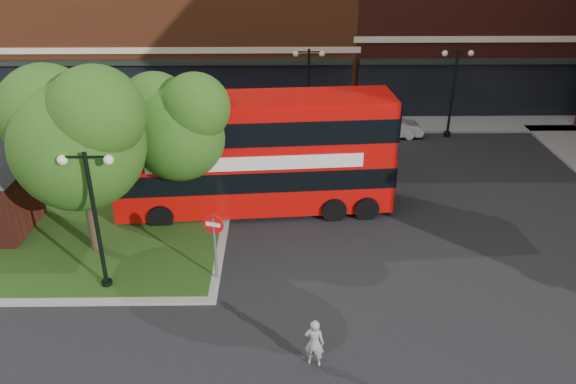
{
  "coord_description": "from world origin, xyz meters",
  "views": [
    {
      "loc": [
        0.43,
        -15.58,
        11.47
      ],
      "look_at": [
        0.72,
        3.45,
        2.0
      ],
      "focal_mm": 35.0,
      "sensor_mm": 36.0,
      "label": 1
    }
  ],
  "objects_px": {
    "woman": "(314,343)",
    "bus": "(254,147)",
    "car_silver": "(189,125)",
    "car_white": "(389,127)"
  },
  "relations": [
    {
      "from": "woman",
      "to": "bus",
      "type": "bearing_deg",
      "value": -65.52
    },
    {
      "from": "woman",
      "to": "car_silver",
      "type": "distance_m",
      "value": 18.99
    },
    {
      "from": "bus",
      "to": "woman",
      "type": "bearing_deg",
      "value": -82.27
    },
    {
      "from": "bus",
      "to": "car_silver",
      "type": "height_order",
      "value": "bus"
    },
    {
      "from": "woman",
      "to": "car_white",
      "type": "height_order",
      "value": "woman"
    },
    {
      "from": "bus",
      "to": "car_silver",
      "type": "xyz_separation_m",
      "value": [
        -4.07,
        8.61,
        -2.1
      ]
    },
    {
      "from": "bus",
      "to": "car_white",
      "type": "xyz_separation_m",
      "value": [
        7.28,
        8.61,
        -2.25
      ]
    },
    {
      "from": "car_silver",
      "to": "car_white",
      "type": "xyz_separation_m",
      "value": [
        11.35,
        0.0,
        -0.15
      ]
    },
    {
      "from": "car_white",
      "to": "woman",
      "type": "bearing_deg",
      "value": 160.85
    },
    {
      "from": "car_white",
      "to": "bus",
      "type": "bearing_deg",
      "value": 137.03
    }
  ]
}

